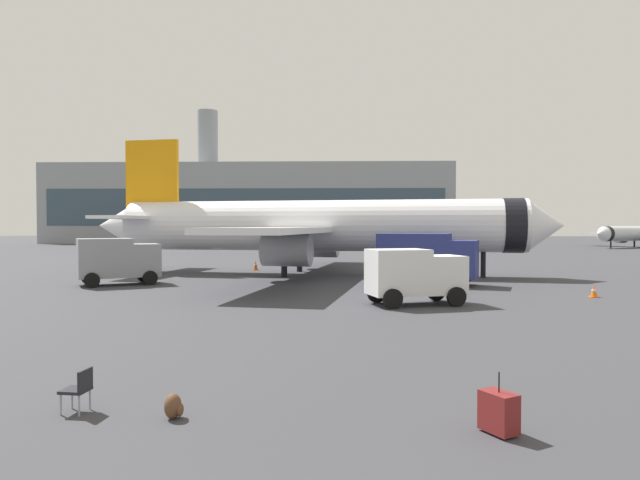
% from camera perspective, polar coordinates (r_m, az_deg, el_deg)
% --- Properties ---
extents(airplane_at_gate, '(35.70, 32.35, 10.50)m').
position_cam_1_polar(airplane_at_gate, '(42.38, -0.51, 1.41)').
color(airplane_at_gate, white).
rests_on(airplane_at_gate, ground).
extents(airplane_taxiing, '(20.86, 19.30, 6.80)m').
position_cam_1_polar(airplane_taxiing, '(110.32, 29.60, 0.57)').
color(airplane_taxiing, silver).
rests_on(airplane_taxiing, ground).
extents(service_truck, '(5.27, 4.26, 2.90)m').
position_cam_1_polar(service_truck, '(37.28, -19.78, -1.83)').
color(service_truck, gray).
rests_on(service_truck, ground).
extents(fuel_truck, '(6.46, 4.26, 3.20)m').
position_cam_1_polar(fuel_truck, '(35.75, 10.70, -1.64)').
color(fuel_truck, navy).
rests_on(fuel_truck, ground).
extents(cargo_van, '(4.78, 3.31, 2.60)m').
position_cam_1_polar(cargo_van, '(26.59, 9.52, -3.38)').
color(cargo_van, white).
rests_on(cargo_van, ground).
extents(safety_cone_near, '(0.44, 0.44, 0.78)m').
position_cam_1_polar(safety_cone_near, '(47.13, -6.53, -2.57)').
color(safety_cone_near, '#F2590C').
rests_on(safety_cone_near, ground).
extents(safety_cone_mid, '(0.44, 0.44, 0.61)m').
position_cam_1_polar(safety_cone_mid, '(32.33, 25.97, -4.70)').
color(safety_cone_mid, '#F2590C').
rests_on(safety_cone_mid, ground).
extents(rolling_suitcase, '(0.67, 0.75, 1.10)m').
position_cam_1_polar(rolling_suitcase, '(10.85, 17.64, -16.24)').
color(rolling_suitcase, maroon).
rests_on(rolling_suitcase, ground).
extents(traveller_backpack, '(0.36, 0.40, 0.48)m').
position_cam_1_polar(traveller_backpack, '(11.52, -14.58, -15.99)').
color(traveller_backpack, brown).
rests_on(traveller_backpack, ground).
extents(gate_chair, '(0.53, 0.53, 0.86)m').
position_cam_1_polar(gate_chair, '(12.37, -23.20, -13.55)').
color(gate_chair, black).
rests_on(gate_chair, ground).
extents(terminal_building, '(85.40, 17.12, 28.71)m').
position_cam_1_polar(terminal_building, '(123.70, -7.12, 3.65)').
color(terminal_building, gray).
rests_on(terminal_building, ground).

